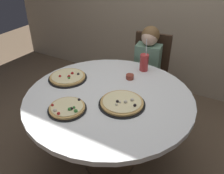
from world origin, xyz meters
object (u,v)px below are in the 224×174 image
Objects in this scene: chair_wooden at (149,71)px; diner_child at (144,82)px; pizza_veggie at (122,103)px; soda_cup at (144,62)px; dining_table at (109,104)px; pizza_cheese at (68,77)px; sauce_bowl at (130,77)px; pizza_pepperoni at (67,108)px.

chair_wooden is 0.88× the size of diner_child.
pizza_veggie is 1.14× the size of soda_cup.
soda_cup reaches higher than chair_wooden.
pizza_veggie is at bearing -22.67° from dining_table.
chair_wooden is 3.09× the size of soda_cup.
soda_cup is (-0.08, 0.60, 0.06)m from pizza_veggie.
diner_child reaches higher than pizza_cheese.
soda_cup is at bearing 97.36° from pizza_veggie.
pizza_cheese is 4.87× the size of sauce_bowl.
dining_table is at bearing -95.27° from sauce_bowl.
dining_table is at bearing 157.33° from pizza_veggie.
chair_wooden is at bearing 99.18° from pizza_veggie.
pizza_cheese is at bearing 169.59° from pizza_veggie.
chair_wooden is at bearing 96.97° from diner_child.
diner_child is at bearing 99.67° from pizza_veggie.
pizza_veggie is at bearing -10.41° from pizza_cheese.
pizza_cheese is (-0.46, -0.71, 0.28)m from diner_child.
soda_cup reaches higher than pizza_veggie.
pizza_cheese reaches higher than dining_table.
diner_child is 3.08× the size of pizza_veggie.
chair_wooden is 1.02m from pizza_cheese.
pizza_cheese is 0.72m from soda_cup.
pizza_pepperoni is (-0.17, -0.32, 0.10)m from dining_table.
sauce_bowl is (0.04, -0.62, 0.24)m from chair_wooden.
soda_cup is (0.52, 0.49, 0.06)m from pizza_cheese.
pizza_veggie is (0.16, -1.00, 0.24)m from chair_wooden.
pizza_veggie is 0.61m from soda_cup.
soda_cup is (0.08, -0.40, 0.30)m from chair_wooden.
pizza_veggie reaches higher than sauce_bowl.
diner_child is at bearing 92.59° from sauce_bowl.
pizza_cheese and pizza_pepperoni have the same top height.
pizza_pepperoni is (0.29, -0.36, 0.00)m from pizza_cheese.
dining_table is 0.37m from pizza_pepperoni.
chair_wooden is 0.19m from diner_child.
chair_wooden is 0.66m from sauce_bowl.
dining_table is at bearing 62.29° from pizza_pepperoni.
soda_cup is 4.39× the size of sauce_bowl.
diner_child is 0.88m from pizza_veggie.
dining_table is 4.76× the size of pizza_pepperoni.
chair_wooden is 3.36× the size of pizza_pepperoni.
soda_cup reaches higher than pizza_cheese.
pizza_pepperoni reaches higher than sauce_bowl.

